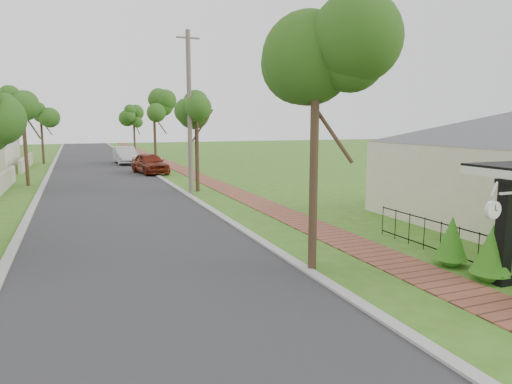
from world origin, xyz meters
TOP-DOWN VIEW (x-y plane):
  - ground at (0.00, 0.00)m, footprint 160.00×160.00m
  - road at (-3.00, 20.00)m, footprint 7.00×120.00m
  - kerb_right at (0.65, 20.00)m, footprint 0.30×120.00m
  - kerb_left at (-6.65, 20.00)m, footprint 0.30×120.00m
  - sidewalk at (3.25, 20.00)m, footprint 1.50×120.00m
  - porch_post at (4.55, -1.00)m, footprint 0.48×0.48m
  - picket_fence at (4.90, -0.00)m, footprint 0.03×8.02m
  - street_trees at (-2.87, 26.84)m, footprint 10.70×37.65m
  - parked_car_red at (0.40, 25.92)m, footprint 2.62×4.76m
  - parked_car_white at (-0.47, 34.88)m, footprint 1.92×4.91m
  - near_tree at (0.81, 1.50)m, footprint 2.40×2.40m
  - utility_pole at (0.90, 15.04)m, footprint 1.20×0.24m
  - station_clock at (3.69, -1.40)m, footprint 1.05×0.13m

SIDE VIEW (x-z plane):
  - ground at x=0.00m, z-range 0.00..0.00m
  - road at x=-3.00m, z-range -0.01..0.01m
  - kerb_right at x=0.65m, z-range -0.05..0.05m
  - kerb_left at x=-6.65m, z-range -0.05..0.05m
  - sidewalk at x=3.25m, z-range -0.01..0.01m
  - picket_fence at x=4.90m, z-range 0.03..1.03m
  - parked_car_red at x=0.40m, z-range 0.00..1.53m
  - parked_car_white at x=-0.47m, z-range 0.00..1.59m
  - porch_post at x=4.55m, z-range -0.14..2.38m
  - station_clock at x=3.69m, z-range 1.66..2.24m
  - utility_pole at x=0.90m, z-range 0.06..8.51m
  - street_trees at x=-2.87m, z-range 1.59..7.48m
  - near_tree at x=0.81m, z-range 1.84..8.00m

